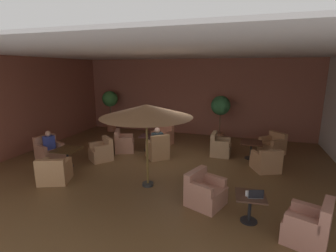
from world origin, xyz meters
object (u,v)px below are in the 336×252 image
Objects in this scene: armchair_mid_center_south at (49,151)px; patron_by_window at (49,141)px; armchair_rear_right_south at (158,150)px; armchair_front_right_north at (272,146)px; armchair_front_left_north at (309,227)px; armchair_front_right_south at (266,162)px; cafe_table_front_left at (250,202)px; patron_blue_shirt at (157,138)px; potted_tree_mid_left at (220,109)px; armchair_rear_right_east at (124,143)px; armchair_mid_center_east at (102,152)px; cafe_table_rear_right at (149,139)px; open_laptop at (255,195)px; armchair_rear_right_north at (163,138)px; armchair_front_right_east at (220,147)px; potted_tree_left_corner at (110,103)px; armchair_front_left_east at (205,192)px; cafe_table_mid_center at (67,152)px; patio_umbrella_tall_red at (146,111)px; iced_drink_cup at (247,193)px; cafe_table_front_right at (251,146)px; armchair_mid_center_north at (54,172)px.

armchair_mid_center_south is 1.47× the size of patron_by_window.
armchair_rear_right_south is 1.49× the size of patron_by_window.
patron_by_window is at bearing -157.91° from armchair_front_right_north.
armchair_front_right_south is at bearing 99.12° from armchair_front_left_north.
patron_blue_shirt is (-3.27, 3.14, 0.30)m from cafe_table_front_left.
armchair_front_right_north is at bearing -26.24° from potted_tree_mid_left.
patron_by_window is at bearing -141.74° from armchair_rear_right_east.
armchair_front_left_north is 6.93m from potted_tree_mid_left.
armchair_mid_center_east is at bearing -135.94° from potted_tree_mid_left.
open_laptop is (3.99, -3.93, 0.21)m from cafe_table_rear_right.
patron_by_window is (-3.67, -1.36, -0.07)m from patron_blue_shirt.
armchair_rear_right_north is 6.15m from open_laptop.
armchair_front_right_east is 4.41m from open_laptop.
potted_tree_mid_left is at bearing -3.09° from potted_tree_left_corner.
armchair_front_right_north is 2.69m from potted_tree_mid_left.
armchair_front_right_south is 3.66m from potted_tree_mid_left.
cafe_table_mid_center is (-4.82, 1.00, 0.20)m from armchair_front_left_east.
armchair_rear_right_east is at bearing 176.08° from armchair_front_right_south.
cafe_table_mid_center is at bearing -146.28° from patron_blue_shirt.
cafe_table_mid_center is 6.14m from open_laptop.
patron_blue_shirt reaches higher than patron_by_window.
armchair_rear_right_south is at bearing -12.48° from armchair_rear_right_east.
potted_tree_left_corner is at bearing 156.23° from armchair_rear_right_north.
patron_blue_shirt is (-2.17, -1.01, 0.45)m from armchair_front_right_east.
patron_blue_shirt is (3.79, -3.18, -0.75)m from potted_tree_left_corner.
patio_umbrella_tall_red reaches higher than cafe_table_mid_center.
armchair_mid_center_east is 5.61m from iced_drink_cup.
potted_tree_left_corner is at bearing 103.62° from cafe_table_mid_center.
cafe_table_rear_right is at bearing -106.21° from armchair_rear_right_north.
cafe_table_mid_center is 2.31m from armchair_rear_right_east.
armchair_rear_right_east is (-3.78, 3.05, 0.01)m from armchair_front_left_east.
potted_tree_mid_left is at bearing 27.52° from armchair_rear_right_north.
cafe_table_front_right is at bearing -0.98° from armchair_front_right_east.
armchair_front_left_north is 0.94× the size of armchair_front_left_east.
armchair_front_left_north is 8.35m from armchair_mid_center_south.
armchair_mid_center_east is at bearing 149.45° from patio_umbrella_tall_red.
armchair_mid_center_north is 1.03× the size of armchair_rear_right_east.
armchair_front_left_north is at bearing -17.28° from open_laptop.
iced_drink_cup is (-0.58, -3.15, 0.39)m from armchair_front_right_south.
armchair_mid_center_east is at bearing 51.50° from cafe_table_mid_center.
patio_umbrella_tall_red is 5.32m from potted_tree_mid_left.
open_laptop is at bearing -35.77° from armchair_rear_right_east.
armchair_front_right_east is at bearing 62.79° from patio_umbrella_tall_red.
armchair_rear_right_south is (-4.31, 3.49, 0.00)m from armchair_front_left_north.
cafe_table_mid_center is at bearing -147.09° from armchair_rear_right_south.
armchair_mid_center_south is at bearing -143.36° from potted_tree_mid_left.
cafe_table_mid_center is at bearing 165.50° from armchair_front_left_north.
cafe_table_mid_center is at bearing -134.59° from potted_tree_mid_left.
cafe_table_front_right is at bearing 34.91° from armchair_mid_center_north.
potted_tree_left_corner is (-1.92, 3.99, 1.21)m from armchair_mid_center_east.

